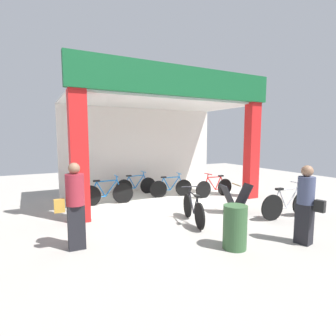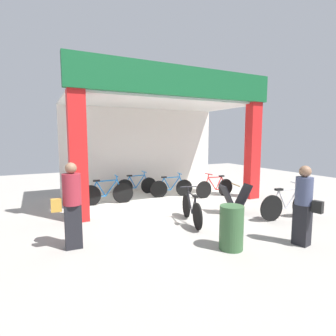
{
  "view_description": "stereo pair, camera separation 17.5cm",
  "coord_description": "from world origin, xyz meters",
  "px_view_note": "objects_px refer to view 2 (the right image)",
  "views": [
    {
      "loc": [
        -4.08,
        -7.01,
        2.19
      ],
      "look_at": [
        0.0,
        0.76,
        1.15
      ],
      "focal_mm": 28.67,
      "sensor_mm": 36.0,
      "label": 1
    },
    {
      "loc": [
        -3.92,
        -7.09,
        2.19
      ],
      "look_at": [
        0.0,
        0.76,
        1.15
      ],
      "focal_mm": 28.67,
      "sensor_mm": 36.0,
      "label": 2
    }
  ],
  "objects_px": {
    "bicycle_parked_1": "(191,209)",
    "pedestrian_0": "(72,204)",
    "bicycle_inside_0": "(172,188)",
    "trash_bin": "(231,228)",
    "bicycle_inside_2": "(107,193)",
    "bicycle_inside_3": "(137,186)",
    "pedestrian_1": "(304,205)",
    "bicycle_parked_0": "(287,205)",
    "bicycle_inside_1": "(215,188)",
    "sandwich_board_sign": "(235,199)"
  },
  "relations": [
    {
      "from": "bicycle_inside_1",
      "to": "bicycle_inside_3",
      "type": "bearing_deg",
      "value": 145.38
    },
    {
      "from": "pedestrian_1",
      "to": "trash_bin",
      "type": "xyz_separation_m",
      "value": [
        -1.42,
        0.48,
        -0.4
      ]
    },
    {
      "from": "bicycle_inside_1",
      "to": "bicycle_inside_3",
      "type": "xyz_separation_m",
      "value": [
        -2.39,
        1.65,
        -0.0
      ]
    },
    {
      "from": "bicycle_parked_1",
      "to": "sandwich_board_sign",
      "type": "xyz_separation_m",
      "value": [
        1.6,
        0.22,
        0.06
      ]
    },
    {
      "from": "bicycle_inside_0",
      "to": "trash_bin",
      "type": "height_order",
      "value": "bicycle_inside_0"
    },
    {
      "from": "sandwich_board_sign",
      "to": "pedestrian_1",
      "type": "height_order",
      "value": "pedestrian_1"
    },
    {
      "from": "bicycle_inside_2",
      "to": "bicycle_parked_0",
      "type": "distance_m",
      "value": 5.34
    },
    {
      "from": "bicycle_inside_3",
      "to": "pedestrian_1",
      "type": "distance_m",
      "value": 6.11
    },
    {
      "from": "bicycle_inside_0",
      "to": "sandwich_board_sign",
      "type": "relative_size",
      "value": 1.69
    },
    {
      "from": "bicycle_inside_1",
      "to": "bicycle_parked_1",
      "type": "bearing_deg",
      "value": -137.25
    },
    {
      "from": "bicycle_inside_2",
      "to": "bicycle_parked_1",
      "type": "bearing_deg",
      "value": -62.14
    },
    {
      "from": "bicycle_parked_1",
      "to": "trash_bin",
      "type": "xyz_separation_m",
      "value": [
        -0.13,
        -1.69,
        0.07
      ]
    },
    {
      "from": "bicycle_parked_1",
      "to": "pedestrian_0",
      "type": "distance_m",
      "value": 2.94
    },
    {
      "from": "bicycle_inside_2",
      "to": "bicycle_parked_0",
      "type": "bearing_deg",
      "value": -42.7
    },
    {
      "from": "bicycle_inside_3",
      "to": "pedestrian_0",
      "type": "distance_m",
      "value": 4.92
    },
    {
      "from": "bicycle_inside_0",
      "to": "trash_bin",
      "type": "xyz_separation_m",
      "value": [
        -1.02,
        -4.51,
        0.08
      ]
    },
    {
      "from": "bicycle_inside_3",
      "to": "bicycle_parked_0",
      "type": "xyz_separation_m",
      "value": [
        2.55,
        -4.6,
        0.03
      ]
    },
    {
      "from": "bicycle_inside_2",
      "to": "trash_bin",
      "type": "distance_m",
      "value": 4.67
    },
    {
      "from": "bicycle_inside_0",
      "to": "bicycle_parked_0",
      "type": "xyz_separation_m",
      "value": [
        1.57,
        -3.67,
        0.04
      ]
    },
    {
      "from": "bicycle_inside_2",
      "to": "sandwich_board_sign",
      "type": "xyz_separation_m",
      "value": [
        3.07,
        -2.56,
        0.04
      ]
    },
    {
      "from": "bicycle_parked_1",
      "to": "pedestrian_0",
      "type": "xyz_separation_m",
      "value": [
        -2.88,
        -0.26,
        0.52
      ]
    },
    {
      "from": "bicycle_inside_2",
      "to": "bicycle_parked_0",
      "type": "height_order",
      "value": "bicycle_parked_0"
    },
    {
      "from": "bicycle_inside_1",
      "to": "bicycle_inside_3",
      "type": "distance_m",
      "value": 2.9
    },
    {
      "from": "bicycle_inside_3",
      "to": "bicycle_parked_0",
      "type": "height_order",
      "value": "bicycle_parked_0"
    },
    {
      "from": "bicycle_inside_1",
      "to": "pedestrian_0",
      "type": "xyz_separation_m",
      "value": [
        -5.17,
        -2.38,
        0.53
      ]
    },
    {
      "from": "pedestrian_0",
      "to": "trash_bin",
      "type": "distance_m",
      "value": 3.13
    },
    {
      "from": "bicycle_inside_1",
      "to": "pedestrian_1",
      "type": "relative_size",
      "value": 0.99
    },
    {
      "from": "bicycle_inside_0",
      "to": "bicycle_inside_1",
      "type": "relative_size",
      "value": 0.98
    },
    {
      "from": "bicycle_inside_1",
      "to": "sandwich_board_sign",
      "type": "height_order",
      "value": "bicycle_inside_1"
    },
    {
      "from": "bicycle_inside_3",
      "to": "bicycle_parked_0",
      "type": "bearing_deg",
      "value": -60.99
    },
    {
      "from": "pedestrian_1",
      "to": "trash_bin",
      "type": "height_order",
      "value": "pedestrian_1"
    },
    {
      "from": "bicycle_inside_3",
      "to": "trash_bin",
      "type": "bearing_deg",
      "value": -90.37
    },
    {
      "from": "bicycle_inside_0",
      "to": "bicycle_inside_3",
      "type": "relative_size",
      "value": 0.99
    },
    {
      "from": "bicycle_parked_0",
      "to": "bicycle_parked_1",
      "type": "distance_m",
      "value": 2.6
    },
    {
      "from": "pedestrian_0",
      "to": "trash_bin",
      "type": "height_order",
      "value": "pedestrian_0"
    },
    {
      "from": "bicycle_parked_1",
      "to": "pedestrian_0",
      "type": "bearing_deg",
      "value": -174.83
    },
    {
      "from": "bicycle_inside_0",
      "to": "bicycle_inside_3",
      "type": "height_order",
      "value": "bicycle_inside_3"
    },
    {
      "from": "bicycle_inside_2",
      "to": "trash_bin",
      "type": "xyz_separation_m",
      "value": [
        1.34,
        -4.47,
        0.06
      ]
    },
    {
      "from": "bicycle_inside_3",
      "to": "pedestrian_0",
      "type": "xyz_separation_m",
      "value": [
        -2.78,
        -4.02,
        0.53
      ]
    },
    {
      "from": "bicycle_parked_0",
      "to": "pedestrian_0",
      "type": "xyz_separation_m",
      "value": [
        -5.33,
        0.58,
        0.49
      ]
    },
    {
      "from": "bicycle_inside_3",
      "to": "bicycle_parked_1",
      "type": "xyz_separation_m",
      "value": [
        0.1,
        -3.76,
        0.01
      ]
    },
    {
      "from": "bicycle_inside_0",
      "to": "bicycle_inside_2",
      "type": "xyz_separation_m",
      "value": [
        -2.36,
        -0.04,
        0.03
      ]
    },
    {
      "from": "bicycle_parked_1",
      "to": "trash_bin",
      "type": "height_order",
      "value": "bicycle_parked_1"
    },
    {
      "from": "bicycle_inside_3",
      "to": "bicycle_parked_1",
      "type": "relative_size",
      "value": 1.01
    },
    {
      "from": "bicycle_parked_1",
      "to": "pedestrian_1",
      "type": "relative_size",
      "value": 0.98
    },
    {
      "from": "bicycle_inside_2",
      "to": "bicycle_inside_3",
      "type": "bearing_deg",
      "value": 35.51
    },
    {
      "from": "bicycle_inside_0",
      "to": "bicycle_inside_2",
      "type": "distance_m",
      "value": 2.36
    },
    {
      "from": "trash_bin",
      "to": "bicycle_inside_3",
      "type": "bearing_deg",
      "value": 89.63
    },
    {
      "from": "bicycle_parked_1",
      "to": "pedestrian_1",
      "type": "bearing_deg",
      "value": -59.22
    },
    {
      "from": "bicycle_inside_2",
      "to": "trash_bin",
      "type": "height_order",
      "value": "bicycle_inside_2"
    }
  ]
}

